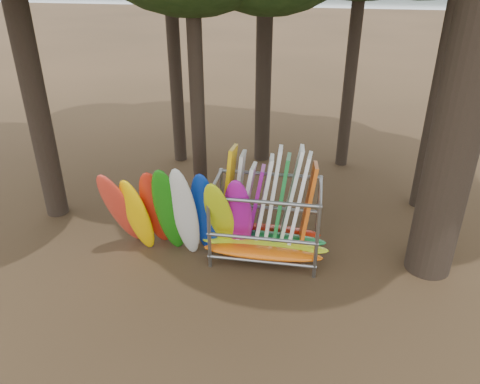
# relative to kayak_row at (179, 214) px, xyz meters

# --- Properties ---
(ground) EXTENTS (120.00, 120.00, 0.00)m
(ground) POSITION_rel_kayak_row_xyz_m (1.40, -0.33, -1.28)
(ground) COLOR #47331E
(ground) RESTS_ON ground
(lake) EXTENTS (160.00, 160.00, 0.00)m
(lake) POSITION_rel_kayak_row_xyz_m (1.40, 59.67, -1.28)
(lake) COLOR gray
(lake) RESTS_ON ground
(kayak_row) EXTENTS (3.58, 1.84, 2.91)m
(kayak_row) POSITION_rel_kayak_row_xyz_m (0.00, 0.00, 0.00)
(kayak_row) COLOR red
(kayak_row) RESTS_ON ground
(storage_rack) EXTENTS (3.22, 1.56, 2.87)m
(storage_rack) POSITION_rel_kayak_row_xyz_m (2.07, 0.53, -0.33)
(storage_rack) COLOR gray
(storage_rack) RESTS_ON ground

